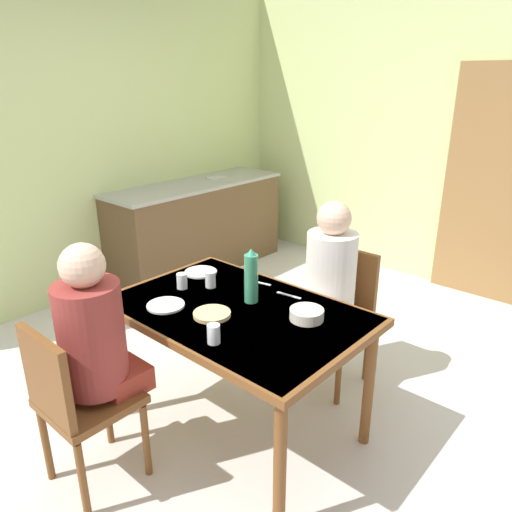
% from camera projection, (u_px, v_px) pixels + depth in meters
% --- Properties ---
extents(ground_plane, '(7.18, 7.18, 0.00)m').
position_uv_depth(ground_plane, '(217.00, 402.00, 2.97)').
color(ground_plane, silver).
extents(wall_back, '(4.34, 0.10, 2.80)m').
position_uv_depth(wall_back, '(429.00, 132.00, 4.42)').
color(wall_back, '#C5D58C').
rests_on(wall_back, ground_plane).
extents(wall_left, '(0.10, 4.14, 2.80)m').
position_uv_depth(wall_left, '(105.00, 134.00, 4.26)').
color(wall_left, '#C3D48A').
rests_on(wall_left, ground_plane).
extents(door_wooden, '(0.80, 0.05, 2.00)m').
position_uv_depth(door_wooden, '(492.00, 187.00, 4.11)').
color(door_wooden, olive).
rests_on(door_wooden, ground_plane).
extents(kitchen_counter, '(0.61, 1.90, 0.91)m').
position_uv_depth(kitchen_counter, '(197.00, 226.00, 4.90)').
color(kitchen_counter, brown).
rests_on(kitchen_counter, ground_plane).
extents(dining_table, '(1.33, 0.88, 0.75)m').
position_uv_depth(dining_table, '(237.00, 322.00, 2.53)').
color(dining_table, brown).
rests_on(dining_table, ground_plane).
extents(chair_near_diner, '(0.40, 0.40, 0.87)m').
position_uv_depth(chair_near_diner, '(75.00, 399.00, 2.21)').
color(chair_near_diner, brown).
rests_on(chair_near_diner, ground_plane).
extents(chair_far_diner, '(0.40, 0.40, 0.87)m').
position_uv_depth(chair_far_diner, '(339.00, 309.00, 3.07)').
color(chair_far_diner, brown).
rests_on(chair_far_diner, ground_plane).
extents(person_near_diner, '(0.30, 0.37, 0.77)m').
position_uv_depth(person_near_diner, '(94.00, 334.00, 2.20)').
color(person_near_diner, maroon).
rests_on(person_near_diner, ground_plane).
extents(person_far_diner, '(0.30, 0.37, 0.77)m').
position_uv_depth(person_far_diner, '(330.00, 274.00, 2.87)').
color(person_far_diner, silver).
rests_on(person_far_diner, ground_plane).
extents(water_bottle_green_near, '(0.07, 0.07, 0.30)m').
position_uv_depth(water_bottle_green_near, '(251.00, 277.00, 2.54)').
color(water_bottle_green_near, '#388B64').
rests_on(water_bottle_green_near, dining_table).
extents(serving_bowl_center, '(0.17, 0.17, 0.05)m').
position_uv_depth(serving_bowl_center, '(307.00, 314.00, 2.39)').
color(serving_bowl_center, beige).
rests_on(serving_bowl_center, dining_table).
extents(dinner_plate_near_left, '(0.20, 0.20, 0.01)m').
position_uv_depth(dinner_plate_near_left, '(166.00, 305.00, 2.53)').
color(dinner_plate_near_left, white).
rests_on(dinner_plate_near_left, dining_table).
extents(dinner_plate_near_right, '(0.20, 0.20, 0.01)m').
position_uv_depth(dinner_plate_near_right, '(201.00, 272.00, 2.96)').
color(dinner_plate_near_right, white).
rests_on(dinner_plate_near_right, dining_table).
extents(drinking_glass_by_near_diner, '(0.06, 0.06, 0.09)m').
position_uv_depth(drinking_glass_by_near_diner, '(210.00, 279.00, 2.75)').
color(drinking_glass_by_near_diner, silver).
rests_on(drinking_glass_by_near_diner, dining_table).
extents(drinking_glass_by_far_diner, '(0.06, 0.06, 0.09)m').
position_uv_depth(drinking_glass_by_far_diner, '(214.00, 334.00, 2.17)').
color(drinking_glass_by_far_diner, silver).
rests_on(drinking_glass_by_far_diner, dining_table).
extents(drinking_glass_spare_center, '(0.06, 0.06, 0.09)m').
position_uv_depth(drinking_glass_spare_center, '(182.00, 281.00, 2.73)').
color(drinking_glass_spare_center, silver).
rests_on(drinking_glass_spare_center, dining_table).
extents(bread_plate_sliced, '(0.19, 0.19, 0.02)m').
position_uv_depth(bread_plate_sliced, '(212.00, 314.00, 2.43)').
color(bread_plate_sliced, '#DBB77A').
rests_on(bread_plate_sliced, dining_table).
extents(cutlery_knife_near, '(0.15, 0.04, 0.00)m').
position_uv_depth(cutlery_knife_near, '(259.00, 283.00, 2.82)').
color(cutlery_knife_near, silver).
rests_on(cutlery_knife_near, dining_table).
extents(cutlery_fork_near, '(0.15, 0.03, 0.00)m').
position_uv_depth(cutlery_fork_near, '(289.00, 295.00, 2.65)').
color(cutlery_fork_near, silver).
rests_on(cutlery_fork_near, dining_table).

